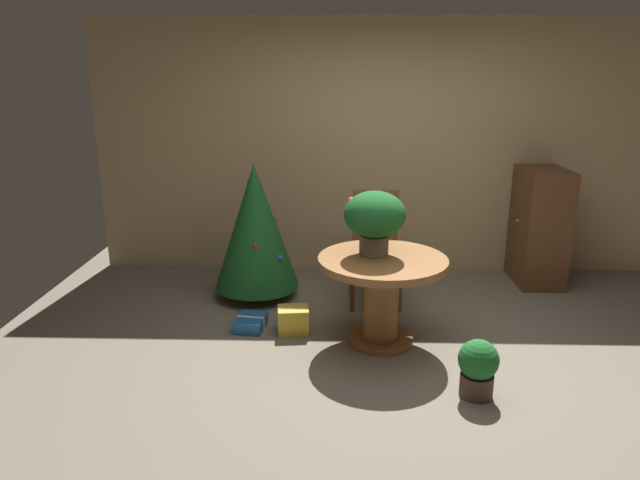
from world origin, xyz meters
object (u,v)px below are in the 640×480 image
(flower_vase, at_px, (375,217))
(potted_plant, at_px, (478,367))
(round_dining_table, at_px, (382,285))
(gift_box_gold, at_px, (293,320))
(wooden_chair_far, at_px, (375,241))
(holiday_tree, at_px, (256,226))
(wooden_cabinet, at_px, (539,227))
(gift_box_blue, at_px, (251,323))

(flower_vase, distance_m, potted_plant, 1.34)
(round_dining_table, height_order, gift_box_gold, round_dining_table)
(wooden_chair_far, distance_m, holiday_tree, 1.12)
(flower_vase, bearing_deg, gift_box_gold, 173.61)
(wooden_chair_far, bearing_deg, flower_vase, -94.81)
(round_dining_table, distance_m, flower_vase, 0.53)
(round_dining_table, bearing_deg, potted_plant, -53.04)
(gift_box_gold, height_order, wooden_cabinet, wooden_cabinet)
(round_dining_table, xyz_separation_m, wooden_cabinet, (1.67, 1.42, 0.10))
(round_dining_table, bearing_deg, wooden_chair_far, 90.00)
(wooden_chair_far, bearing_deg, potted_plant, -70.45)
(round_dining_table, relative_size, holiday_tree, 0.78)
(flower_vase, relative_size, gift_box_blue, 1.62)
(flower_vase, bearing_deg, potted_plant, -52.78)
(wooden_chair_far, distance_m, gift_box_gold, 1.11)
(flower_vase, bearing_deg, holiday_tree, 140.54)
(potted_plant, bearing_deg, flower_vase, 127.22)
(flower_vase, distance_m, wooden_cabinet, 2.24)
(holiday_tree, bearing_deg, flower_vase, -39.46)
(flower_vase, xyz_separation_m, potted_plant, (0.65, -0.85, -0.80))
(wooden_chair_far, relative_size, wooden_cabinet, 0.89)
(wooden_cabinet, relative_size, potted_plant, 2.91)
(wooden_cabinet, bearing_deg, round_dining_table, -139.73)
(holiday_tree, xyz_separation_m, gift_box_gold, (0.40, -0.79, -0.58))
(wooden_chair_far, xyz_separation_m, gift_box_gold, (-0.71, -0.72, -0.47))
(flower_vase, distance_m, holiday_tree, 1.39)
(holiday_tree, height_order, gift_box_gold, holiday_tree)
(flower_vase, relative_size, wooden_cabinet, 0.43)
(potted_plant, bearing_deg, wooden_chair_far, 109.55)
(gift_box_blue, xyz_separation_m, wooden_cabinet, (2.74, 1.21, 0.53))
(potted_plant, bearing_deg, gift_box_blue, 149.31)
(round_dining_table, height_order, gift_box_blue, round_dining_table)
(round_dining_table, relative_size, potted_plant, 2.51)
(gift_box_blue, height_order, gift_box_gold, gift_box_gold)
(gift_box_blue, height_order, potted_plant, potted_plant)
(holiday_tree, relative_size, gift_box_blue, 4.12)
(flower_vase, relative_size, potted_plant, 1.26)
(wooden_cabinet, bearing_deg, potted_plant, -116.46)
(flower_vase, height_order, gift_box_gold, flower_vase)
(wooden_chair_far, bearing_deg, gift_box_gold, -134.67)
(wooden_cabinet, xyz_separation_m, potted_plant, (-1.09, -2.19, -0.37))
(round_dining_table, bearing_deg, gift_box_blue, 169.08)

